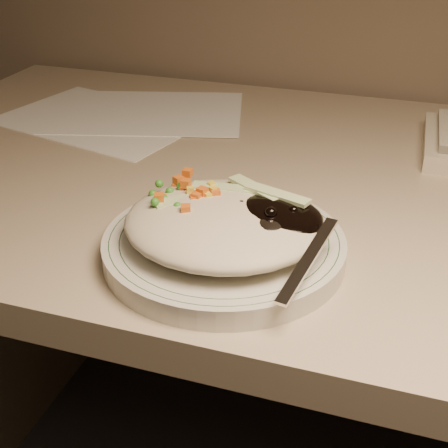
% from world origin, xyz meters
% --- Properties ---
extents(desk, '(1.40, 0.70, 0.74)m').
position_xyz_m(desk, '(0.00, 1.38, 0.54)').
color(desk, tan).
rests_on(desk, ground).
extents(plate, '(0.24, 0.24, 0.02)m').
position_xyz_m(plate, '(-0.11, 1.17, 0.75)').
color(plate, silver).
rests_on(plate, desk).
extents(plate_rim, '(0.23, 0.23, 0.00)m').
position_xyz_m(plate_rim, '(-0.11, 1.17, 0.76)').
color(plate_rim, '#144723').
rests_on(plate_rim, plate).
extents(meal, '(0.20, 0.18, 0.05)m').
position_xyz_m(meal, '(-0.11, 1.17, 0.78)').
color(meal, '#BFB49B').
rests_on(meal, plate).
extents(papers, '(0.40, 0.33, 0.00)m').
position_xyz_m(papers, '(-0.39, 1.51, 0.74)').
color(papers, white).
rests_on(papers, desk).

